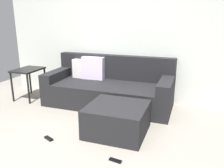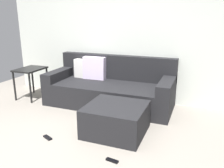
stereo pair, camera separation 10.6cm
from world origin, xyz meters
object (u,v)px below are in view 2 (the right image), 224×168
Objects in this scene: couch_sectional at (109,88)px; remote_by_storage_bin at (48,138)px; side_table at (31,73)px; remote_near_ottoman at (112,160)px; ottoman at (116,119)px.

couch_sectional is 1.58m from remote_by_storage_bin.
couch_sectional reaches higher than remote_by_storage_bin.
couch_sectional reaches higher than side_table.
remote_by_storage_bin is (1.31, -1.29, -0.50)m from side_table.
remote_near_ottoman is at bearing -67.07° from couch_sectional.
couch_sectional is at bearing 8.17° from side_table.
remote_by_storage_bin is at bearing -148.47° from ottoman.
couch_sectional is 1.63m from side_table.
couch_sectional is at bearing 102.62° from remote_by_storage_bin.
remote_by_storage_bin is (-1.01, 0.17, 0.00)m from remote_near_ottoman.
ottoman is at bearing 115.57° from remote_near_ottoman.
remote_by_storage_bin is at bearing -44.55° from side_table.
remote_by_storage_bin is at bearing -101.01° from couch_sectional.
ottoman is 5.27× the size of remote_by_storage_bin.
remote_near_ottoman is (2.32, -1.46, -0.50)m from side_table.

